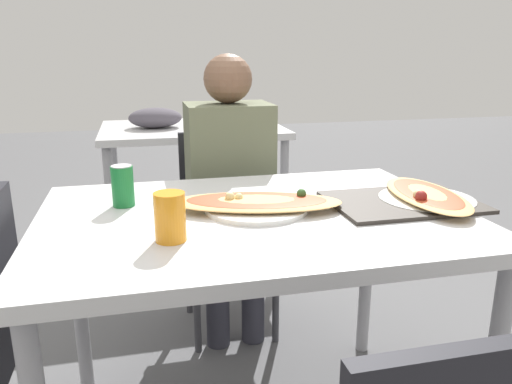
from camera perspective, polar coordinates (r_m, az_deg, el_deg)
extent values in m
cube|color=silver|center=(1.46, -0.15, -3.13)|extent=(1.23, 0.87, 0.04)
cylinder|color=#99999E|center=(1.94, -19.59, -11.56)|extent=(0.05, 0.05, 0.74)
cylinder|color=#99999E|center=(2.11, 12.53, -8.64)|extent=(0.05, 0.05, 0.74)
cube|color=black|center=(2.21, -3.11, -5.19)|extent=(0.40, 0.40, 0.04)
cube|color=black|center=(2.32, -4.02, 1.78)|extent=(0.38, 0.03, 0.42)
cylinder|color=#38383D|center=(2.19, 2.28, -11.98)|extent=(0.03, 0.03, 0.42)
cylinder|color=#38383D|center=(2.14, -6.77, -12.89)|extent=(0.03, 0.03, 0.42)
cylinder|color=#38383D|center=(2.49, 0.15, -8.43)|extent=(0.03, 0.03, 0.42)
cylinder|color=#38383D|center=(2.44, -7.74, -9.11)|extent=(0.03, 0.03, 0.42)
cylinder|color=#2D2D38|center=(2.19, -0.35, -11.36)|extent=(0.10, 0.10, 0.46)
cylinder|color=#2D2D38|center=(2.17, -4.43, -11.76)|extent=(0.10, 0.10, 0.46)
cube|color=#60664C|center=(2.10, -3.08, 2.32)|extent=(0.34, 0.26, 0.57)
sphere|color=brown|center=(2.04, -3.24, 12.81)|extent=(0.20, 0.20, 0.20)
cylinder|color=white|center=(1.47, 0.06, -1.78)|extent=(0.31, 0.31, 0.01)
ellipsoid|color=#E0AD66|center=(1.47, 0.06, -1.14)|extent=(0.54, 0.32, 0.02)
ellipsoid|color=#B24223|center=(1.47, 0.06, -0.92)|extent=(0.44, 0.26, 0.01)
sphere|color=beige|center=(1.48, -1.96, -0.56)|extent=(0.02, 0.02, 0.02)
sphere|color=#335928|center=(1.51, 5.21, -0.17)|extent=(0.03, 0.03, 0.03)
sphere|color=beige|center=(1.47, -3.01, -0.55)|extent=(0.03, 0.03, 0.03)
cylinder|color=#197233|center=(1.55, -14.99, 0.63)|extent=(0.07, 0.07, 0.12)
cylinder|color=silver|center=(1.54, -15.15, 2.88)|extent=(0.06, 0.06, 0.00)
cylinder|color=orange|center=(1.24, -9.79, -2.83)|extent=(0.08, 0.08, 0.12)
cube|color=#332D28|center=(1.60, 16.36, -1.11)|extent=(0.44, 0.32, 0.01)
cylinder|color=white|center=(1.64, 18.88, -0.86)|extent=(0.29, 0.29, 0.01)
ellipsoid|color=#E0AD66|center=(1.63, 18.94, -0.29)|extent=(0.24, 0.45, 0.02)
ellipsoid|color=#B24223|center=(1.63, 18.95, -0.09)|extent=(0.20, 0.37, 0.01)
sphere|color=beige|center=(1.57, 18.02, -0.28)|extent=(0.03, 0.03, 0.03)
sphere|color=maroon|center=(1.55, 18.36, -0.48)|extent=(0.03, 0.03, 0.03)
cube|color=silver|center=(3.15, -7.34, 7.09)|extent=(1.10, 0.80, 0.04)
ellipsoid|color=#4C4751|center=(3.13, -11.44, 8.31)|extent=(0.32, 0.24, 0.12)
cylinder|color=#99999E|center=(2.89, -16.20, -2.19)|extent=(0.05, 0.05, 0.74)
cylinder|color=#99999E|center=(3.00, 3.22, -0.90)|extent=(0.05, 0.05, 0.74)
cylinder|color=#99999E|center=(3.56, -15.77, 1.22)|extent=(0.05, 0.05, 0.74)
cylinder|color=#99999E|center=(3.65, 0.09, 2.18)|extent=(0.05, 0.05, 0.74)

